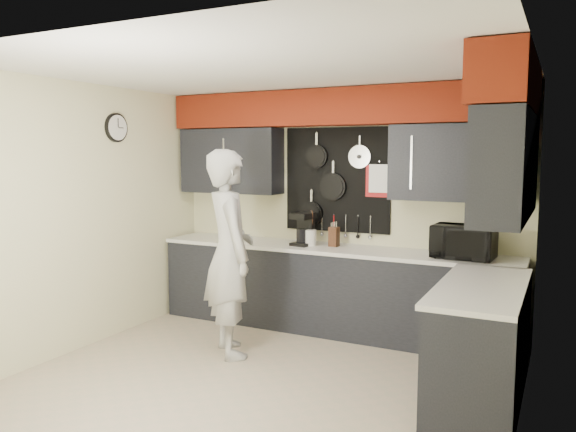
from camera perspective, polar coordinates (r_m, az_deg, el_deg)
The scene contains 10 objects.
ground at distance 5.01m, azimuth -2.21°, elevation -16.09°, with size 4.00×4.00×0.00m, color tan.
back_wall_assembly at distance 6.08m, azimuth 5.10°, elevation 7.25°, with size 4.00×0.36×2.60m.
right_wall_assembly at distance 4.34m, azimuth 21.64°, elevation 6.30°, with size 0.36×3.50×2.60m.
left_wall_assembly at distance 5.90m, azimuth -19.45°, elevation 0.36°, with size 0.05×3.50×2.60m.
base_cabinets at distance 5.66m, azimuth 7.77°, elevation -8.59°, with size 3.95×2.20×0.92m.
microwave at distance 5.60m, azimuth 17.40°, elevation -2.52°, with size 0.57×0.38×0.31m, color black.
knife_block at distance 6.05m, azimuth 4.70°, elevation -2.11°, with size 0.09×0.09×0.21m, color #3E2513.
utensil_crock at distance 6.08m, azimuth 2.25°, elevation -2.21°, with size 0.14×0.14×0.18m, color white.
coffee_maker at distance 6.11m, azimuth 1.60°, elevation -1.26°, with size 0.22×0.26×0.36m.
person at distance 5.34m, azimuth -5.97°, elevation -3.77°, with size 0.71×0.47×1.95m, color #ADADAB.
Camera 1 is at (2.23, -4.06, 1.91)m, focal length 35.00 mm.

